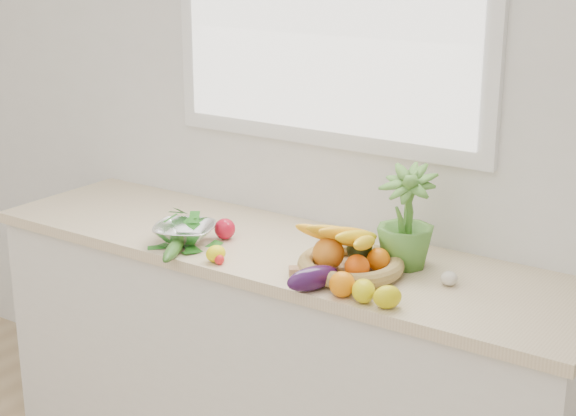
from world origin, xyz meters
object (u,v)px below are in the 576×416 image
Objects in this scene: eggplant at (313,278)px; fruit_basket at (350,258)px; cucumber at (174,249)px; colander_with_spinach at (185,228)px; potted_herb at (406,217)px; apple at (225,229)px.

eggplant is 0.41× the size of fruit_basket.
cucumber is at bearing -161.22° from fruit_basket.
cucumber is at bearing -66.97° from colander_with_spinach.
cucumber is 0.60m from fruit_basket.
eggplant is at bearing 1.44° from cucumber.
potted_herb reaches higher than eggplant.
fruit_basket reaches higher than colander_with_spinach.
apple is 0.17× the size of fruit_basket.
fruit_basket is (0.53, -0.03, 0.01)m from apple.
eggplant is 0.18m from fruit_basket.
cucumber is 0.54× the size of fruit_basket.
cucumber is 0.86× the size of colander_with_spinach.
eggplant is at bearing -9.32° from colander_with_spinach.
colander_with_spinach is (-0.73, -0.24, -0.11)m from potted_herb.
colander_with_spinach is (-0.05, 0.11, 0.04)m from cucumber.
fruit_basket is at bearing 7.60° from colander_with_spinach.
cucumber is at bearing -99.49° from apple.
apple is 0.55m from eggplant.
apple is at bearing 53.71° from colander_with_spinach.
cucumber is at bearing -178.56° from eggplant.
apple is at bearing -169.19° from potted_herb.
eggplant is at bearing -97.14° from fruit_basket.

